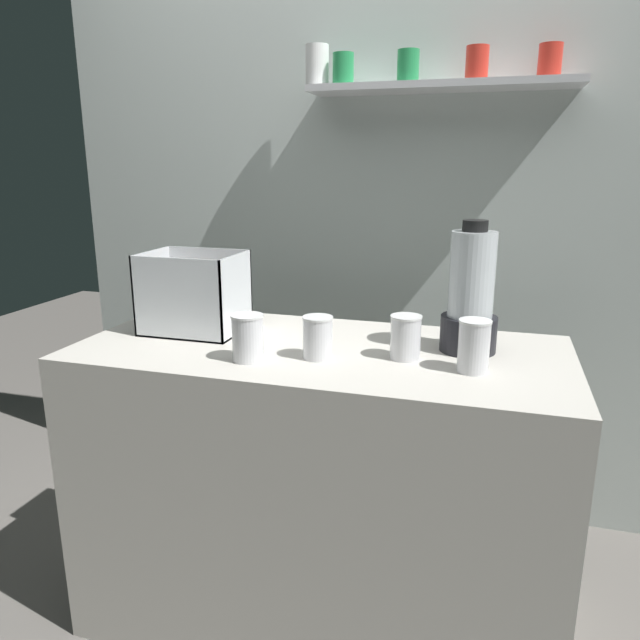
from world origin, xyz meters
name	(u,v)px	position (x,y,z in m)	size (l,w,h in m)	color
ground_plane	(320,610)	(0.00, 0.00, 0.00)	(8.00, 8.00, 0.00)	slate
counter	(320,487)	(0.00, 0.00, 0.45)	(1.40, 0.64, 0.90)	beige
back_wall_unit	(377,202)	(0.01, 0.77, 1.26)	(2.60, 0.24, 2.50)	silver
carrot_display_bin	(196,308)	(-0.42, 0.05, 0.98)	(0.29, 0.22, 0.25)	white
blender_pitcher	(470,298)	(0.41, 0.08, 1.05)	(0.16, 0.16, 0.36)	black
juice_cup_beet_far_left	(248,341)	(-0.15, -0.17, 0.95)	(0.09, 0.09, 0.13)	white
juice_cup_carrot_left	(318,340)	(0.02, -0.10, 0.95)	(0.08, 0.08, 0.12)	white
juice_cup_carrot_middle	(405,340)	(0.25, -0.03, 0.95)	(0.08, 0.08, 0.12)	white
juice_cup_orange_right	(474,348)	(0.43, -0.09, 0.96)	(0.08, 0.08, 0.13)	white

